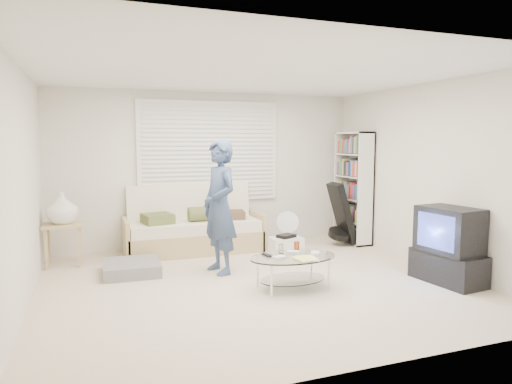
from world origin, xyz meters
name	(u,v)px	position (x,y,z in m)	size (l,w,h in m)	color
ground	(256,283)	(0.00, 0.00, 0.00)	(5.00, 5.00, 0.00)	#C6B19A
room_shell	(243,148)	(0.00, 0.48, 1.63)	(5.02, 4.52, 2.51)	silver
window_blinds	(210,151)	(0.00, 2.20, 1.55)	(2.32, 0.08, 1.62)	silver
futon_sofa	(194,230)	(-0.36, 1.87, 0.34)	(2.11, 0.85, 1.03)	tan
grey_floor_pillow	(132,268)	(-1.38, 0.93, 0.08)	(0.70, 0.70, 0.16)	slate
side_table	(62,211)	(-2.22, 1.66, 0.76)	(0.52, 0.42, 1.03)	tan
bookshelf	(353,188)	(2.32, 1.60, 0.93)	(0.30, 0.79, 1.87)	white
guitar_case	(341,218)	(2.02, 1.44, 0.46)	(0.43, 0.38, 1.02)	black
floor_fan	(286,226)	(1.11, 1.63, 0.35)	(0.37, 0.24, 0.59)	white
storage_bin	(286,246)	(0.89, 1.11, 0.15)	(0.47, 0.34, 0.32)	white
tv_unit	(448,246)	(2.20, -0.76, 0.45)	(0.55, 0.89, 0.92)	black
coffee_table	(293,262)	(0.33, -0.33, 0.31)	(1.06, 0.69, 0.51)	silver
standing_person	(220,207)	(-0.28, 0.61, 0.87)	(0.63, 0.41, 1.73)	navy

